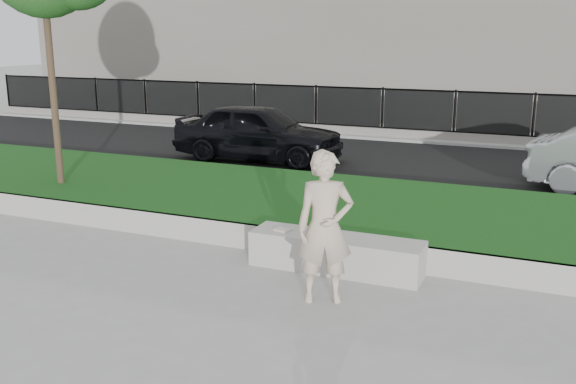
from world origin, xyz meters
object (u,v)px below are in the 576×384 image
at_px(stone_bench, 336,253).
at_px(book, 283,230).
at_px(man, 325,227).
at_px(car_dark, 258,132).

relative_size(stone_bench, book, 10.81).
bearing_deg(book, man, -33.51).
bearing_deg(stone_bench, man, -79.22).
bearing_deg(stone_bench, book, -176.66).
bearing_deg(man, car_dark, 96.60).
relative_size(book, car_dark, 0.05).
distance_m(stone_bench, book, 0.84).
bearing_deg(man, book, 110.53).
relative_size(stone_bench, car_dark, 0.56).
distance_m(book, car_dark, 7.54).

